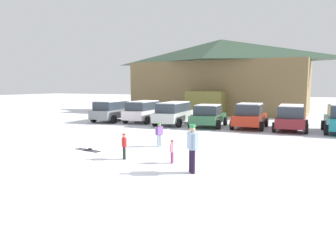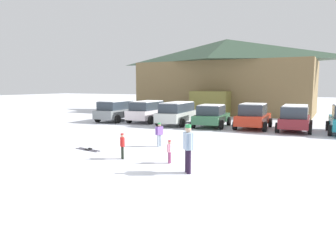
% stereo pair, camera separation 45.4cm
% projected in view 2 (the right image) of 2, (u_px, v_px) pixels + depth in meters
% --- Properties ---
extents(ground, '(160.00, 160.00, 0.00)m').
position_uv_depth(ground, '(89.00, 174.00, 11.00)').
color(ground, silver).
extents(ski_lodge, '(18.45, 10.10, 7.81)m').
position_uv_depth(ski_lodge, '(226.00, 76.00, 35.11)').
color(ski_lodge, olive).
rests_on(ski_lodge, ground).
extents(parked_grey_wagon, '(2.30, 4.26, 1.71)m').
position_uv_depth(parked_grey_wagon, '(116.00, 110.00, 27.07)').
color(parked_grey_wagon, gray).
rests_on(parked_grey_wagon, ground).
extents(parked_white_suv, '(2.29, 4.26, 1.71)m').
position_uv_depth(parked_white_suv, '(147.00, 111.00, 26.38)').
color(parked_white_suv, white).
rests_on(parked_white_suv, ground).
extents(parked_silver_wagon, '(2.33, 4.90, 1.71)m').
position_uv_depth(parked_silver_wagon, '(177.00, 113.00, 24.69)').
color(parked_silver_wagon, silver).
rests_on(parked_silver_wagon, ground).
extents(parked_green_coupe, '(2.47, 4.17, 1.59)m').
position_uv_depth(parked_green_coupe, '(212.00, 116.00, 23.42)').
color(parked_green_coupe, '#306441').
rests_on(parked_green_coupe, ground).
extents(parked_red_sedan, '(2.29, 4.13, 1.74)m').
position_uv_depth(parked_red_sedan, '(253.00, 116.00, 22.43)').
color(parked_red_sedan, '#B32B17').
rests_on(parked_red_sedan, ground).
extents(parked_maroon_van, '(2.29, 4.23, 1.68)m').
position_uv_depth(parked_maroon_van, '(295.00, 117.00, 21.25)').
color(parked_maroon_van, maroon).
rests_on(parked_maroon_van, ground).
extents(skier_adult_in_blue_parka, '(0.44, 0.50, 1.67)m').
position_uv_depth(skier_adult_in_blue_parka, '(188.00, 146.00, 11.05)').
color(skier_adult_in_blue_parka, '#24152D').
rests_on(skier_adult_in_blue_parka, ground).
extents(skier_child_in_pink_snowsuit, '(0.15, 0.33, 0.89)m').
position_uv_depth(skier_child_in_pink_snowsuit, '(170.00, 150.00, 12.51)').
color(skier_child_in_pink_snowsuit, '#7E345C').
rests_on(skier_child_in_pink_snowsuit, ground).
extents(skier_child_in_purple_jacket, '(0.29, 0.38, 1.16)m').
position_uv_depth(skier_child_in_purple_jacket, '(159.00, 133.00, 15.90)').
color(skier_child_in_purple_jacket, '#A4B5C7').
rests_on(skier_child_in_purple_jacket, ground).
extents(skier_child_in_red_jacket, '(0.29, 0.30, 1.05)m').
position_uv_depth(skier_child_in_red_jacket, '(122.00, 145.00, 13.23)').
color(skier_child_in_red_jacket, black).
rests_on(skier_child_in_red_jacket, ground).
extents(pair_of_skis, '(1.45, 0.52, 0.08)m').
position_uv_depth(pair_of_skis, '(88.00, 150.00, 15.12)').
color(pair_of_skis, '#25202B').
rests_on(pair_of_skis, ground).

